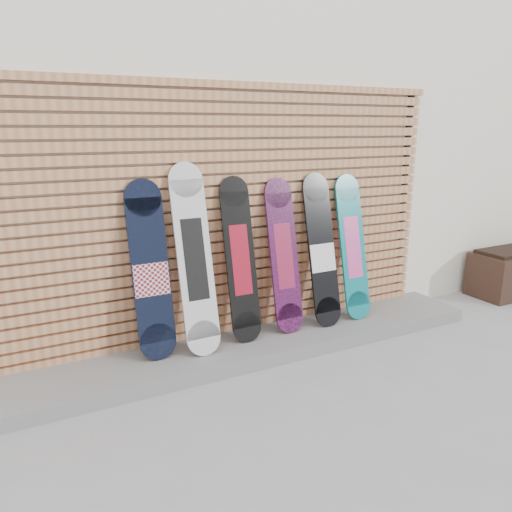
% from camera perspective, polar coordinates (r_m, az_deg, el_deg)
% --- Properties ---
extents(ground, '(80.00, 80.00, 0.00)m').
position_cam_1_polar(ground, '(4.01, 5.26, -14.27)').
color(ground, gray).
rests_on(ground, ground).
extents(building, '(12.00, 5.00, 3.60)m').
position_cam_1_polar(building, '(6.88, -7.02, 13.36)').
color(building, white).
rests_on(building, ground).
extents(concrete_step, '(4.60, 0.70, 0.12)m').
position_cam_1_polar(concrete_step, '(4.44, -1.19, -10.33)').
color(concrete_step, slate).
rests_on(concrete_step, ground).
extents(slat_wall, '(4.26, 0.08, 2.29)m').
position_cam_1_polar(slat_wall, '(4.35, -2.98, 5.00)').
color(slat_wall, '#B8764C').
rests_on(slat_wall, ground).
extents(snowboard_0, '(0.30, 0.30, 1.43)m').
position_cam_1_polar(snowboard_0, '(4.02, -11.96, -1.78)').
color(snowboard_0, black).
rests_on(snowboard_0, concrete_step).
extents(snowboard_1, '(0.29, 0.39, 1.54)m').
position_cam_1_polar(snowboard_1, '(4.06, -7.03, -0.38)').
color(snowboard_1, silver).
rests_on(snowboard_1, concrete_step).
extents(snowboard_2, '(0.27, 0.32, 1.41)m').
position_cam_1_polar(snowboard_2, '(4.27, -1.80, -0.45)').
color(snowboard_2, black).
rests_on(snowboard_2, concrete_step).
extents(snowboard_3, '(0.27, 0.32, 1.38)m').
position_cam_1_polar(snowboard_3, '(4.48, 3.19, 0.00)').
color(snowboard_3, black).
rests_on(snowboard_3, concrete_step).
extents(snowboard_4, '(0.28, 0.36, 1.40)m').
position_cam_1_polar(snowboard_4, '(4.67, 7.52, 0.55)').
color(snowboard_4, black).
rests_on(snowboard_4, concrete_step).
extents(snowboard_5, '(0.28, 0.34, 1.38)m').
position_cam_1_polar(snowboard_5, '(4.89, 10.97, 1.00)').
color(snowboard_5, '#0C747C').
rests_on(snowboard_5, concrete_step).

